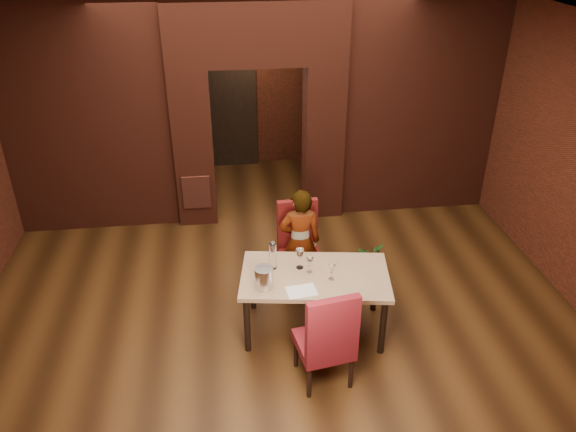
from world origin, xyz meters
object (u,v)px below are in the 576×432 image
(chair_near, at_px, (324,333))
(wine_bucket, at_px, (264,278))
(dining_table, at_px, (314,302))
(wine_glass_a, at_px, (300,259))
(person_seated, at_px, (300,242))
(wine_glass_b, at_px, (310,265))
(chair_far, at_px, (301,248))
(water_bottle, at_px, (273,255))
(wine_glass_c, at_px, (332,272))
(potted_plant, at_px, (367,259))

(chair_near, distance_m, wine_bucket, 0.83)
(dining_table, relative_size, wine_bucket, 6.67)
(wine_glass_a, distance_m, wine_bucket, 0.52)
(wine_bucket, bearing_deg, wine_glass_a, 36.80)
(person_seated, bearing_deg, wine_glass_b, 90.30)
(wine_glass_a, xyz_separation_m, wine_glass_b, (0.09, -0.10, -0.02))
(chair_far, bearing_deg, wine_bucket, -121.57)
(chair_far, relative_size, person_seated, 0.79)
(wine_bucket, bearing_deg, chair_near, -47.49)
(wine_bucket, xyz_separation_m, water_bottle, (0.13, 0.34, 0.05))
(wine_glass_c, bearing_deg, wine_glass_a, 140.09)
(chair_far, xyz_separation_m, potted_plant, (0.89, 0.15, -0.34))
(wine_bucket, distance_m, potted_plant, 1.95)
(chair_far, bearing_deg, dining_table, -91.88)
(dining_table, xyz_separation_m, wine_bucket, (-0.56, -0.16, 0.49))
(dining_table, distance_m, wine_glass_c, 0.50)
(wine_bucket, bearing_deg, dining_table, 16.23)
(person_seated, relative_size, wine_bucket, 5.84)
(dining_table, height_order, water_bottle, water_bottle)
(person_seated, distance_m, potted_plant, 1.06)
(dining_table, relative_size, chair_far, 1.44)
(dining_table, xyz_separation_m, wine_glass_a, (-0.14, 0.15, 0.49))
(chair_far, relative_size, water_bottle, 3.30)
(wine_glass_a, bearing_deg, dining_table, -45.83)
(chair_near, relative_size, wine_glass_a, 4.85)
(person_seated, distance_m, wine_glass_c, 0.89)
(chair_far, bearing_deg, chair_near, -94.02)
(dining_table, height_order, person_seated, person_seated)
(potted_plant, bearing_deg, chair_near, -117.14)
(potted_plant, bearing_deg, water_bottle, -147.48)
(wine_bucket, bearing_deg, wine_glass_c, 4.81)
(wine_glass_b, distance_m, potted_plant, 1.46)
(person_seated, distance_m, wine_bucket, 1.06)
(chair_far, distance_m, person_seated, 0.18)
(wine_glass_a, relative_size, potted_plant, 0.55)
(wine_bucket, bearing_deg, wine_glass_b, 22.92)
(dining_table, height_order, chair_near, chair_near)
(dining_table, bearing_deg, wine_glass_a, 142.75)
(wine_glass_a, height_order, wine_glass_b, wine_glass_a)
(chair_far, bearing_deg, water_bottle, -124.94)
(wine_glass_b, bearing_deg, potted_plant, 46.23)
(dining_table, xyz_separation_m, person_seated, (-0.05, 0.75, 0.32))
(wine_glass_a, xyz_separation_m, wine_bucket, (-0.42, -0.31, 0.00))
(chair_near, relative_size, wine_bucket, 4.76)
(wine_glass_b, xyz_separation_m, wine_glass_c, (0.21, -0.16, -0.00))
(dining_table, relative_size, wine_glass_a, 6.80)
(chair_near, distance_m, water_bottle, 1.06)
(wine_glass_b, height_order, water_bottle, water_bottle)
(person_seated, relative_size, wine_glass_c, 7.58)
(wine_glass_a, bearing_deg, wine_glass_c, -39.91)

